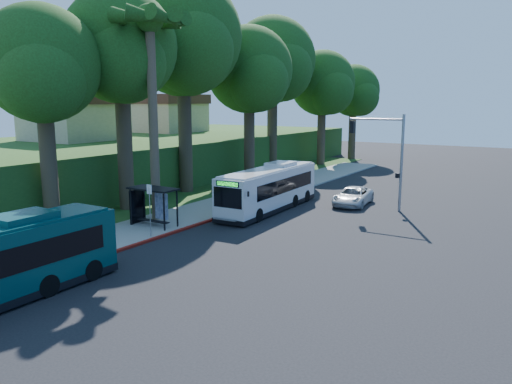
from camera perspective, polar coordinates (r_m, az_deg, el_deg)
The scene contains 18 objects.
ground at distance 30.60m, azimuth 2.05°, elevation -4.59°, with size 140.00×140.00×0.00m, color black.
sidewalk at distance 34.68m, azimuth -8.49°, elevation -2.82°, with size 4.50×70.00×0.12m, color gray.
red_curb at distance 30.29m, azimuth -10.05°, elevation -4.78°, with size 0.25×30.00×0.13m, color maroon.
grass_verge at distance 42.05m, azimuth -10.02°, elevation -0.60°, with size 8.00×70.00×0.06m, color #234719.
bus_shelter at distance 32.22m, azimuth -11.79°, elevation -0.75°, with size 3.20×1.51×2.55m.
stop_sign_pole at distance 29.39m, azimuth -12.05°, elevation -1.27°, with size 0.35×0.06×3.17m.
traffic_signal_pole at distance 37.47m, azimuth 14.86°, elevation 4.69°, with size 4.10×0.30×7.00m.
palm_tree at distance 33.59m, azimuth -12.04°, elevation 17.81°, with size 4.20×4.20×14.40m.
hillside_backdrop at distance 58.06m, azimuth -13.28°, elevation 4.65°, with size 24.00×60.00×8.80m.
tree_0 at distance 37.45m, azimuth -15.15°, elevation 15.06°, with size 8.40×8.00×15.70m.
tree_1 at distance 44.08m, azimuth -8.25°, elevation 16.53°, with size 10.50×10.00×18.26m.
tree_2 at distance 49.48m, azimuth -0.70°, elevation 13.31°, with size 8.82×8.40×15.12m.
tree_3 at distance 57.43m, azimuth 2.00°, elevation 14.39°, with size 10.08×9.60×17.28m.
tree_4 at distance 63.31m, azimuth 7.67°, elevation 11.88°, with size 8.40×8.00×14.14m.
tree_5 at distance 70.31m, azimuth 11.14°, elevation 10.99°, with size 7.35×7.00×12.86m.
tree_6 at distance 33.92m, azimuth -23.22°, elevation 12.60°, with size 7.56×7.20×13.74m.
white_bus at distance 36.47m, azimuth 1.59°, elevation 0.46°, with size 2.86×11.34×3.35m.
pickup at distance 39.12m, azimuth 11.03°, elevation -0.47°, with size 2.28×4.94×1.37m, color silver.
Camera 1 is at (14.66, -25.69, 7.85)m, focal length 35.00 mm.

